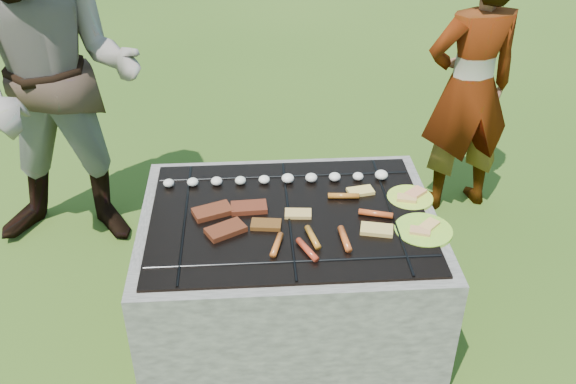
# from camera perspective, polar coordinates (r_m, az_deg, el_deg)

# --- Properties ---
(lawn) EXTENTS (60.00, 60.00, 0.00)m
(lawn) POSITION_cam_1_polar(r_m,az_deg,el_deg) (3.19, 0.06, -11.10)
(lawn) COLOR #264511
(lawn) RESTS_ON ground
(fire_pit) EXTENTS (1.30, 1.00, 0.62)m
(fire_pit) POSITION_cam_1_polar(r_m,az_deg,el_deg) (3.00, 0.06, -7.23)
(fire_pit) COLOR gray
(fire_pit) RESTS_ON ground
(mushrooms) EXTENTS (1.06, 0.06, 0.04)m
(mushrooms) POSITION_cam_1_polar(r_m,az_deg,el_deg) (3.01, -0.39, 1.19)
(mushrooms) COLOR beige
(mushrooms) RESTS_ON fire_pit
(pork_slabs) EXTENTS (0.39, 0.29, 0.02)m
(pork_slabs) POSITION_cam_1_polar(r_m,az_deg,el_deg) (2.77, -4.87, -2.25)
(pork_slabs) COLOR maroon
(pork_slabs) RESTS_ON fire_pit
(sausages) EXTENTS (0.55, 0.47, 0.03)m
(sausages) POSITION_cam_1_polar(r_m,az_deg,el_deg) (2.69, 3.65, -3.37)
(sausages) COLOR orange
(sausages) RESTS_ON fire_pit
(bread_on_grate) EXTENTS (0.46, 0.40, 0.02)m
(bread_on_grate) POSITION_cam_1_polar(r_m,az_deg,el_deg) (2.80, 5.57, -1.92)
(bread_on_grate) COLOR #D0BA6A
(bread_on_grate) RESTS_ON fire_pit
(plate_far) EXTENTS (0.27, 0.27, 0.03)m
(plate_far) POSITION_cam_1_polar(r_m,az_deg,el_deg) (2.97, 10.82, -0.48)
(plate_far) COLOR #F9FD3C
(plate_far) RESTS_ON fire_pit
(plate_near) EXTENTS (0.31, 0.31, 0.03)m
(plate_near) POSITION_cam_1_polar(r_m,az_deg,el_deg) (2.77, 11.95, -3.34)
(plate_near) COLOR #EEF73B
(plate_near) RESTS_ON fire_pit
(cook) EXTENTS (0.61, 0.45, 1.51)m
(cook) POSITION_cam_1_polar(r_m,az_deg,el_deg) (3.76, 15.85, 8.82)
(cook) COLOR gray
(cook) RESTS_ON ground
(bystander) EXTENTS (0.96, 0.77, 1.90)m
(bystander) POSITION_cam_1_polar(r_m,az_deg,el_deg) (3.42, -20.20, 9.24)
(bystander) COLOR #A9A08D
(bystander) RESTS_ON ground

